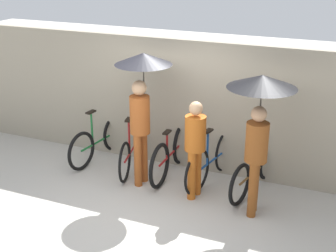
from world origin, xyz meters
The scene contains 10 objects.
ground_plane centered at (0.00, 0.00, 0.00)m, with size 30.00×30.00×0.00m, color #B7B2A8.
back_wall centered at (0.00, 1.84, 1.13)m, with size 11.03×0.12×2.26m.
parked_bicycle_0 centered at (-1.45, 1.48, 0.37)m, with size 0.44×1.69×1.00m.
parked_bicycle_1 centered at (-0.73, 1.40, 0.37)m, with size 0.56×1.69×1.09m.
parked_bicycle_2 centered at (0.00, 1.43, 0.39)m, with size 0.44×1.75×0.98m.
parked_bicycle_3 centered at (0.73, 1.46, 0.40)m, with size 0.48×1.74×1.06m.
parked_bicycle_4 centered at (1.45, 1.42, 0.35)m, with size 0.53×1.69×1.11m.
pedestrian_leading centered at (-0.32, 1.01, 1.64)m, with size 0.90×0.90×2.16m.
pedestrian_center centered at (0.63, 0.87, 0.91)m, with size 0.32×0.32×1.56m.
pedestrian_trailing centered at (1.57, 0.82, 1.60)m, with size 0.97×0.97×2.06m.
Camera 1 is at (2.79, -5.25, 3.69)m, focal length 50.00 mm.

